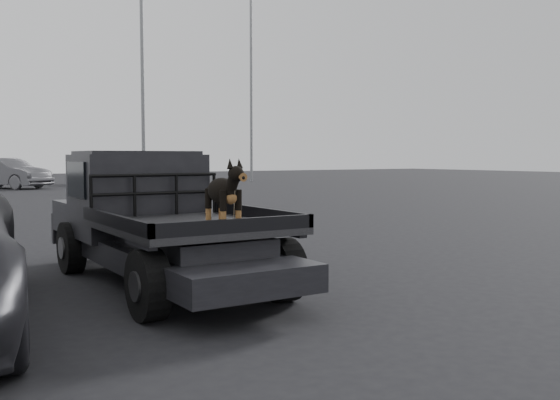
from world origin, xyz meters
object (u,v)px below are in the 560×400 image
flatbed_ute (162,250)px  distant_car_b (100,173)px  dog (223,196)px  distant_car_a (8,173)px  floodlight_mid (142,48)px  floodlight_far (251,79)px

flatbed_ute → distant_car_b: distant_car_b is taller
dog → distant_car_a: (2.42, 30.29, -0.47)m
distant_car_a → floodlight_mid: floodlight_mid is taller
flatbed_ute → distant_car_b: 31.41m
distant_car_a → floodlight_far: 17.35m
dog → floodlight_far: floodlight_far is taller
distant_car_b → dog: bearing=-92.2°
distant_car_a → floodlight_mid: (5.41, -6.20, 6.26)m
distant_car_b → distant_car_a: bearing=-148.9°
distant_car_a → distant_car_b: distant_car_a is taller
flatbed_ute → distant_car_a: distant_car_a is taller
distant_car_a → flatbed_ute: bearing=-128.4°
distant_car_a → distant_car_b: (5.53, 1.96, -0.09)m
flatbed_ute → floodlight_far: bearing=58.5°
distant_car_a → floodlight_far: bearing=-27.6°
distant_car_a → distant_car_b: 5.87m
distant_car_b → floodlight_far: (10.56, -0.29, 6.36)m
dog → distant_car_a: size_ratio=0.15×
dog → floodlight_far: size_ratio=0.06×
floodlight_mid → floodlight_far: 13.26m
flatbed_ute → distant_car_b: size_ratio=1.08×
distant_car_b → floodlight_mid: floodlight_mid is taller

